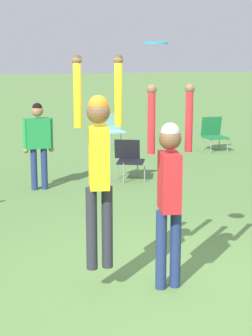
{
  "coord_description": "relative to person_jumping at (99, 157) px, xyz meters",
  "views": [
    {
      "loc": [
        -2.12,
        -5.37,
        2.56
      ],
      "look_at": [
        -0.32,
        0.41,
        1.3
      ],
      "focal_mm": 60.0,
      "sensor_mm": 36.0,
      "label": 1
    }
  ],
  "objects": [
    {
      "name": "frisbee",
      "position": [
        0.61,
        -0.02,
        1.17
      ],
      "size": [
        0.26,
        0.26,
        0.03
      ],
      "color": "#2D9EDB"
    },
    {
      "name": "camping_chair_1",
      "position": [
        1.96,
        5.1,
        -1.02
      ],
      "size": [
        0.69,
        0.74,
        0.8
      ],
      "rotation": [
        0.0,
        0.0,
        2.71
      ],
      "color": "gray",
      "rests_on": "ground_plane"
    },
    {
      "name": "camping_chair_4",
      "position": [
        2.76,
        8.89,
        -0.94
      ],
      "size": [
        0.5,
        0.54,
        0.91
      ],
      "rotation": [
        0.0,
        0.0,
        3.25
      ],
      "color": "gray",
      "rests_on": "ground_plane"
    },
    {
      "name": "person_defending",
      "position": [
        0.74,
        -0.14,
        -0.28
      ],
      "size": [
        0.52,
        0.4,
        2.23
      ],
      "rotation": [
        0.0,
        0.0,
        -1.76
      ],
      "color": "navy",
      "rests_on": "ground_plane"
    },
    {
      "name": "ground_plane",
      "position": [
        0.68,
        -0.18,
        -1.48
      ],
      "size": [
        120.0,
        120.0,
        0.0
      ],
      "primitive_type": "plane",
      "color": "#608C47"
    },
    {
      "name": "camping_chair_0",
      "position": [
        5.1,
        7.67,
        -1.0
      ],
      "size": [
        0.56,
        0.6,
        0.88
      ],
      "rotation": [
        0.0,
        0.0,
        3.14
      ],
      "color": "gray",
      "rests_on": "ground_plane"
    },
    {
      "name": "person_spectator_near",
      "position": [
        0.08,
        4.78,
        -0.5
      ],
      "size": [
        0.58,
        0.23,
        1.64
      ],
      "rotation": [
        0.0,
        0.0,
        0.06
      ],
      "color": "navy",
      "rests_on": "ground_plane"
    },
    {
      "name": "person_jumping",
      "position": [
        0.0,
        0.0,
        0.0
      ],
      "size": [
        0.53,
        0.41,
        2.27
      ],
      "rotation": [
        0.0,
        0.0,
        1.38
      ],
      "color": "#2D2D38",
      "rests_on": "ground_plane"
    }
  ]
}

